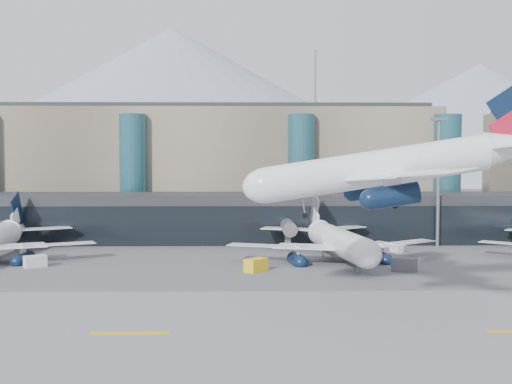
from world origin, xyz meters
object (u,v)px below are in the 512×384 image
(jet_parked_mid, at_px, (334,232))
(veh_g, at_px, (397,248))
(lightmast_mid, at_px, (438,174))
(veh_a, at_px, (35,261))
(veh_c, at_px, (404,265))
(veh_h, at_px, (256,265))
(hero_jet, at_px, (407,156))

(jet_parked_mid, relative_size, veh_g, 16.31)
(lightmast_mid, bearing_deg, veh_g, -141.67)
(veh_a, xyz_separation_m, veh_c, (58.55, -4.83, 0.13))
(jet_parked_mid, relative_size, veh_c, 10.08)
(veh_a, bearing_deg, veh_h, -42.15)
(hero_jet, height_order, veh_c, hero_jet)
(veh_a, relative_size, veh_c, 0.87)
(veh_a, bearing_deg, hero_jet, -61.98)
(jet_parked_mid, bearing_deg, veh_g, -65.43)
(jet_parked_mid, xyz_separation_m, veh_h, (-13.69, -11.93, -3.74))
(veh_a, height_order, veh_g, veh_a)
(veh_h, bearing_deg, jet_parked_mid, -8.80)
(veh_c, height_order, veh_g, veh_c)
(lightmast_mid, bearing_deg, veh_h, -142.51)
(jet_parked_mid, relative_size, veh_h, 10.46)
(jet_parked_mid, height_order, veh_h, jet_parked_mid)
(veh_h, bearing_deg, lightmast_mid, -12.39)
(lightmast_mid, relative_size, veh_a, 7.63)
(hero_jet, height_order, veh_h, hero_jet)
(hero_jet, relative_size, veh_c, 9.88)
(veh_a, bearing_deg, jet_parked_mid, -26.25)
(jet_parked_mid, xyz_separation_m, veh_a, (-49.22, -7.24, -3.83))
(veh_a, bearing_deg, lightmast_mid, -16.62)
(lightmast_mid, relative_size, veh_h, 6.89)
(veh_c, relative_size, veh_h, 1.04)
(lightmast_mid, bearing_deg, jet_parked_mid, -144.83)
(lightmast_mid, xyz_separation_m, hero_jet, (-19.28, -50.89, 3.42))
(veh_c, bearing_deg, hero_jet, -84.08)
(jet_parked_mid, xyz_separation_m, veh_c, (9.33, -12.07, -3.70))
(lightmast_mid, xyz_separation_m, veh_h, (-36.73, -28.17, -13.39))
(jet_parked_mid, height_order, veh_a, jet_parked_mid)
(veh_c, height_order, veh_h, veh_c)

